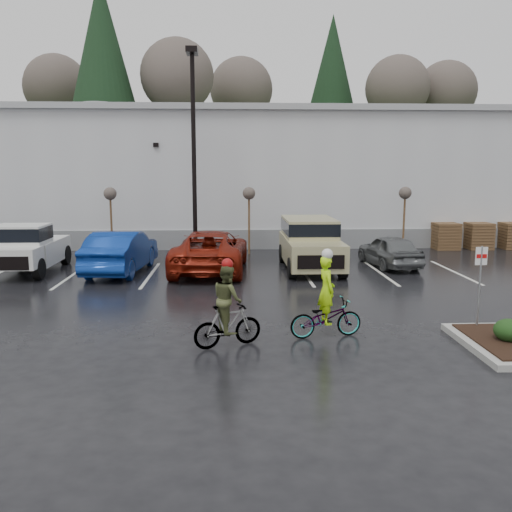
{
  "coord_description": "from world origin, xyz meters",
  "views": [
    {
      "loc": [
        -2.41,
        -12.71,
        4.12
      ],
      "look_at": [
        -1.58,
        4.43,
        1.3
      ],
      "focal_mm": 38.0,
      "sensor_mm": 36.0,
      "label": 1
    }
  ],
  "objects_px": {
    "pickup_white": "(31,247)",
    "fire_lane_sign": "(480,278)",
    "cyclist_hivis": "(326,310)",
    "cyclist_olive": "(228,314)",
    "sapling_west": "(110,197)",
    "car_blue": "(121,251)",
    "car_red": "(211,251)",
    "sapling_east": "(405,197)",
    "lamppost": "(193,131)",
    "pallet_stack_a": "(445,236)",
    "suv_tan": "(311,245)",
    "car_grey": "(389,250)",
    "pallet_stack_b": "(478,236)",
    "sapling_mid": "(249,197)"
  },
  "relations": [
    {
      "from": "pickup_white",
      "to": "cyclist_olive",
      "type": "distance_m",
      "value": 12.56
    },
    {
      "from": "fire_lane_sign",
      "to": "car_grey",
      "type": "bearing_deg",
      "value": 87.1
    },
    {
      "from": "lamppost",
      "to": "cyclist_olive",
      "type": "height_order",
      "value": "lamppost"
    },
    {
      "from": "pickup_white",
      "to": "fire_lane_sign",
      "type": "bearing_deg",
      "value": -32.17
    },
    {
      "from": "sapling_west",
      "to": "pallet_stack_a",
      "type": "height_order",
      "value": "sapling_west"
    },
    {
      "from": "car_grey",
      "to": "pallet_stack_b",
      "type": "bearing_deg",
      "value": -149.72
    },
    {
      "from": "sapling_east",
      "to": "pickup_white",
      "type": "relative_size",
      "value": 0.62
    },
    {
      "from": "sapling_east",
      "to": "fire_lane_sign",
      "type": "xyz_separation_m",
      "value": [
        -2.2,
        -12.8,
        -1.32
      ]
    },
    {
      "from": "fire_lane_sign",
      "to": "cyclist_hivis",
      "type": "xyz_separation_m",
      "value": [
        -3.88,
        -0.2,
        -0.72
      ]
    },
    {
      "from": "pickup_white",
      "to": "cyclist_hivis",
      "type": "height_order",
      "value": "cyclist_hivis"
    },
    {
      "from": "sapling_east",
      "to": "lamppost",
      "type": "bearing_deg",
      "value": -174.29
    },
    {
      "from": "pallet_stack_a",
      "to": "cyclist_olive",
      "type": "height_order",
      "value": "cyclist_olive"
    },
    {
      "from": "fire_lane_sign",
      "to": "sapling_mid",
      "type": "bearing_deg",
      "value": 112.49
    },
    {
      "from": "lamppost",
      "to": "car_blue",
      "type": "height_order",
      "value": "lamppost"
    },
    {
      "from": "cyclist_hivis",
      "to": "pickup_white",
      "type": "bearing_deg",
      "value": 38.2
    },
    {
      "from": "lamppost",
      "to": "car_blue",
      "type": "bearing_deg",
      "value": -128.93
    },
    {
      "from": "sapling_west",
      "to": "cyclist_hivis",
      "type": "distance_m",
      "value": 15.36
    },
    {
      "from": "pallet_stack_b",
      "to": "cyclist_olive",
      "type": "distance_m",
      "value": 19.34
    },
    {
      "from": "lamppost",
      "to": "pallet_stack_a",
      "type": "xyz_separation_m",
      "value": [
        12.5,
        2.0,
        -5.01
      ]
    },
    {
      "from": "pallet_stack_b",
      "to": "suv_tan",
      "type": "xyz_separation_m",
      "value": [
        -9.35,
        -5.17,
        0.35
      ]
    },
    {
      "from": "sapling_mid",
      "to": "cyclist_olive",
      "type": "distance_m",
      "value": 13.78
    },
    {
      "from": "cyclist_olive",
      "to": "sapling_west",
      "type": "bearing_deg",
      "value": -0.27
    },
    {
      "from": "sapling_east",
      "to": "cyclist_olive",
      "type": "distance_m",
      "value": 16.15
    },
    {
      "from": "cyclist_hivis",
      "to": "cyclist_olive",
      "type": "bearing_deg",
      "value": 93.95
    },
    {
      "from": "car_blue",
      "to": "car_red",
      "type": "bearing_deg",
      "value": -173.03
    },
    {
      "from": "sapling_mid",
      "to": "pallet_stack_a",
      "type": "bearing_deg",
      "value": 5.71
    },
    {
      "from": "car_grey",
      "to": "pallet_stack_a",
      "type": "bearing_deg",
      "value": -140.13
    },
    {
      "from": "cyclist_hivis",
      "to": "cyclist_olive",
      "type": "relative_size",
      "value": 1.05
    },
    {
      "from": "sapling_west",
      "to": "suv_tan",
      "type": "height_order",
      "value": "sapling_west"
    },
    {
      "from": "lamppost",
      "to": "car_red",
      "type": "height_order",
      "value": "lamppost"
    },
    {
      "from": "fire_lane_sign",
      "to": "car_red",
      "type": "height_order",
      "value": "fire_lane_sign"
    },
    {
      "from": "sapling_west",
      "to": "fire_lane_sign",
      "type": "height_order",
      "value": "sapling_west"
    },
    {
      "from": "sapling_west",
      "to": "pallet_stack_b",
      "type": "height_order",
      "value": "sapling_west"
    },
    {
      "from": "car_blue",
      "to": "suv_tan",
      "type": "relative_size",
      "value": 0.99
    },
    {
      "from": "car_blue",
      "to": "cyclist_olive",
      "type": "bearing_deg",
      "value": 120.27
    },
    {
      "from": "fire_lane_sign",
      "to": "cyclist_hivis",
      "type": "height_order",
      "value": "fire_lane_sign"
    },
    {
      "from": "sapling_east",
      "to": "pallet_stack_a",
      "type": "bearing_deg",
      "value": 21.8
    },
    {
      "from": "car_grey",
      "to": "cyclist_hivis",
      "type": "height_order",
      "value": "cyclist_hivis"
    },
    {
      "from": "fire_lane_sign",
      "to": "car_red",
      "type": "xyz_separation_m",
      "value": [
        -6.99,
        8.52,
        -0.58
      ]
    },
    {
      "from": "sapling_mid",
      "to": "pallet_stack_b",
      "type": "xyz_separation_m",
      "value": [
        11.7,
        1.0,
        -2.05
      ]
    },
    {
      "from": "lamppost",
      "to": "suv_tan",
      "type": "distance_m",
      "value": 7.43
    },
    {
      "from": "cyclist_olive",
      "to": "sapling_east",
      "type": "bearing_deg",
      "value": -54.28
    },
    {
      "from": "car_red",
      "to": "suv_tan",
      "type": "bearing_deg",
      "value": -174.33
    },
    {
      "from": "pallet_stack_b",
      "to": "cyclist_olive",
      "type": "relative_size",
      "value": 0.65
    },
    {
      "from": "cyclist_hivis",
      "to": "cyclist_olive",
      "type": "distance_m",
      "value": 2.47
    },
    {
      "from": "lamppost",
      "to": "car_blue",
      "type": "distance_m",
      "value": 6.5
    },
    {
      "from": "car_grey",
      "to": "cyclist_olive",
      "type": "xyz_separation_m",
      "value": [
        -6.74,
        -10.02,
        0.1
      ]
    },
    {
      "from": "lamppost",
      "to": "pallet_stack_b",
      "type": "relative_size",
      "value": 6.83
    },
    {
      "from": "car_blue",
      "to": "cyclist_olive",
      "type": "distance_m",
      "value": 10.17
    },
    {
      "from": "car_grey",
      "to": "sapling_east",
      "type": "bearing_deg",
      "value": -123.22
    }
  ]
}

